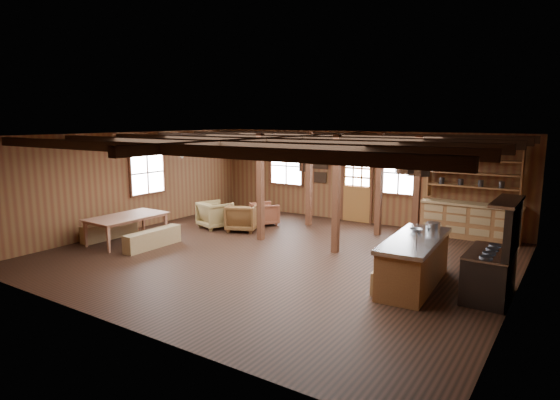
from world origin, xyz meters
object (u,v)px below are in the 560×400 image
object	(u,v)px
commercial_range	(493,266)
armchair_b	(265,214)
armchair_c	(215,215)
kitchen_island	(414,262)
dining_table	(128,229)
armchair_a	(242,217)

from	to	relation	value
commercial_range	armchair_b	distance (m)	7.27
armchair_c	kitchen_island	bearing A→B (deg)	-175.32
dining_table	armchair_a	size ratio (longest dim) A/B	2.33
commercial_range	armchair_c	bearing A→B (deg)	169.25
kitchen_island	dining_table	size ratio (longest dim) A/B	1.28
dining_table	armchair_b	world-z (taller)	dining_table
commercial_range	armchair_b	xyz separation A→B (m)	(-6.78, 2.60, -0.26)
armchair_a	kitchen_island	bearing A→B (deg)	139.38
commercial_range	armchair_c	distance (m)	7.91
kitchen_island	dining_table	world-z (taller)	kitchen_island
armchair_b	armchair_a	bearing A→B (deg)	117.59
dining_table	armchair_a	world-z (taller)	armchair_a
commercial_range	armchair_b	world-z (taller)	commercial_range
kitchen_island	armchair_c	distance (m)	6.60
commercial_range	armchair_a	distance (m)	7.06
commercial_range	armchair_c	size ratio (longest dim) A/B	2.10
dining_table	armchair_a	xyz separation A→B (m)	(1.68, 2.64, 0.04)
kitchen_island	armchair_c	xyz separation A→B (m)	(-6.41, 1.60, -0.09)
kitchen_island	commercial_range	bearing A→B (deg)	1.95
kitchen_island	dining_table	bearing A→B (deg)	-176.16
commercial_range	armchair_a	bearing A→B (deg)	166.76
armchair_a	armchair_b	bearing A→B (deg)	-118.06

